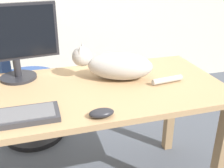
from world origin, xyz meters
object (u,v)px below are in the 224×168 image
Objects in this scene: cat at (116,65)px; keyboard at (6,118)px; office_chair at (23,93)px; monitor at (13,40)px; computer_mouse at (101,113)px.

keyboard is at bearing -152.36° from cat.
monitor is (0.02, -0.50, 0.55)m from office_chair.
monitor is 0.84× the size of cat.
office_chair is at bearing 92.03° from monitor.
computer_mouse is (0.39, -0.08, 0.00)m from keyboard.
monitor is at bearing 163.63° from cat.
keyboard is at bearing -91.58° from office_chair.
computer_mouse is at bearing -70.72° from office_chair.
cat is at bearing -50.40° from office_chair.
keyboard is (-0.03, -0.96, 0.34)m from office_chair.
cat is 5.19× the size of computer_mouse.
computer_mouse is (0.35, -0.54, -0.21)m from monitor.
office_chair is 0.75m from monitor.
monitor is at bearing 122.87° from computer_mouse.
cat is at bearing 27.64° from keyboard.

